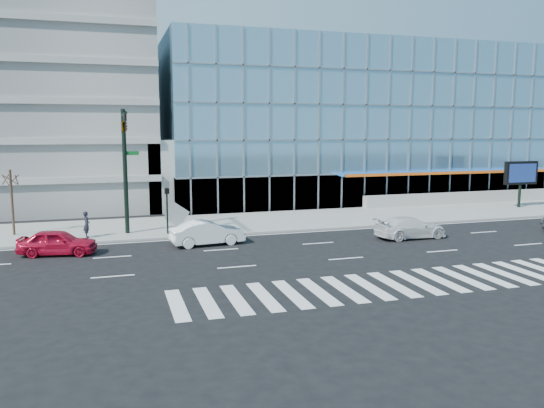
{
  "coord_description": "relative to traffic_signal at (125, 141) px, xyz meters",
  "views": [
    {
      "loc": [
        -11.9,
        -29.36,
        6.87
      ],
      "look_at": [
        -2.01,
        3.0,
        2.1
      ],
      "focal_mm": 35.0,
      "sensor_mm": 36.0,
      "label": 1
    }
  ],
  "objects": [
    {
      "name": "ground",
      "position": [
        11.0,
        -4.57,
        -6.16
      ],
      "size": [
        160.0,
        160.0,
        0.0
      ],
      "primitive_type": "plane",
      "color": "black",
      "rests_on": "ground"
    },
    {
      "name": "sidewalk",
      "position": [
        11.0,
        3.43,
        -6.09
      ],
      "size": [
        120.0,
        8.0,
        0.15
      ],
      "primitive_type": "cube",
      "color": "gray",
      "rests_on": "ground"
    },
    {
      "name": "theatre_building",
      "position": [
        25.0,
        21.43,
        1.34
      ],
      "size": [
        42.0,
        26.0,
        15.0
      ],
      "primitive_type": "cube",
      "color": "#70A2BC",
      "rests_on": "ground"
    },
    {
      "name": "parking_garage",
      "position": [
        -9.0,
        21.43,
        3.84
      ],
      "size": [
        24.0,
        24.0,
        20.0
      ],
      "primitive_type": "cube",
      "color": "gray",
      "rests_on": "ground"
    },
    {
      "name": "ramp_block",
      "position": [
        5.0,
        13.43,
        -3.16
      ],
      "size": [
        6.0,
        8.0,
        6.0
      ],
      "primitive_type": "cube",
      "color": "gray",
      "rests_on": "ground"
    },
    {
      "name": "retaining_wall",
      "position": [
        35.0,
        7.03,
        -5.51
      ],
      "size": [
        30.0,
        0.8,
        1.0
      ],
      "primitive_type": "cube",
      "color": "gray",
      "rests_on": "sidewalk"
    },
    {
      "name": "traffic_signal",
      "position": [
        0.0,
        0.0,
        0.0
      ],
      "size": [
        1.14,
        5.74,
        8.0
      ],
      "color": "black",
      "rests_on": "sidewalk"
    },
    {
      "name": "ped_signal_post",
      "position": [
        2.5,
        0.37,
        -4.02
      ],
      "size": [
        0.3,
        0.33,
        3.0
      ],
      "color": "black",
      "rests_on": "sidewalk"
    },
    {
      "name": "marquee_sign",
      "position": [
        33.0,
        3.42,
        -3.1
      ],
      "size": [
        3.2,
        0.43,
        4.0
      ],
      "color": "black",
      "rests_on": "sidewalk"
    },
    {
      "name": "street_tree_near",
      "position": [
        -7.0,
        2.93,
        -2.39
      ],
      "size": [
        1.1,
        1.1,
        4.23
      ],
      "color": "#332319",
      "rests_on": "sidewalk"
    },
    {
      "name": "white_suv",
      "position": [
        17.21,
        -4.8,
        -5.49
      ],
      "size": [
        4.72,
        2.02,
        1.36
      ],
      "primitive_type": "imported",
      "rotation": [
        0.0,
        0.0,
        1.6
      ],
      "color": "silver",
      "rests_on": "ground"
    },
    {
      "name": "white_sedan",
      "position": [
        4.49,
        -3.0,
        -5.44
      ],
      "size": [
        4.54,
        1.99,
        1.45
      ],
      "primitive_type": "imported",
      "rotation": [
        0.0,
        0.0,
        1.68
      ],
      "color": "white",
      "rests_on": "ground"
    },
    {
      "name": "red_sedan",
      "position": [
        -3.86,
        -3.14,
        -5.46
      ],
      "size": [
        4.39,
        2.44,
        1.41
      ],
      "primitive_type": "imported",
      "rotation": [
        0.0,
        0.0,
        1.38
      ],
      "color": "#B50D2A",
      "rests_on": "ground"
    },
    {
      "name": "pedestrian",
      "position": [
        -2.47,
        0.61,
        -5.18
      ],
      "size": [
        0.5,
        0.67,
        1.66
      ],
      "primitive_type": "imported",
      "rotation": [
        0.0,
        0.0,
        1.75
      ],
      "color": "black",
      "rests_on": "sidewalk"
    },
    {
      "name": "tilted_panel",
      "position": [
        3.31,
        2.26,
        -5.11
      ],
      "size": [
        1.81,
        0.13,
        1.81
      ],
      "primitive_type": "cube",
      "rotation": [
        0.0,
        0.62,
        0.04
      ],
      "color": "#9B9B9B",
      "rests_on": "sidewalk"
    }
  ]
}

